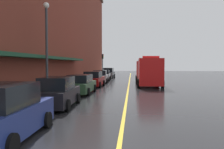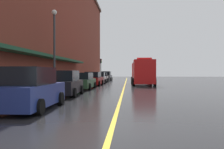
# 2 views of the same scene
# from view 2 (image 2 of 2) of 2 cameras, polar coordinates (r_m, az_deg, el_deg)

# --- Properties ---
(ground_plane) EXTENTS (112.00, 112.00, 0.00)m
(ground_plane) POSITION_cam_2_polar(r_m,az_deg,el_deg) (31.54, 3.28, -2.44)
(ground_plane) COLOR #232326
(sidewalk_left) EXTENTS (2.40, 70.00, 0.15)m
(sidewalk_left) POSITION_cam_2_polar(r_m,az_deg,el_deg) (32.24, -7.81, -2.25)
(sidewalk_left) COLOR #ADA8A0
(sidewalk_left) RESTS_ON ground
(lane_center_stripe) EXTENTS (0.16, 70.00, 0.01)m
(lane_center_stripe) POSITION_cam_2_polar(r_m,az_deg,el_deg) (31.54, 3.28, -2.44)
(lane_center_stripe) COLOR gold
(lane_center_stripe) RESTS_ON ground
(brick_building_left) EXTENTS (13.38, 64.00, 18.73)m
(brick_building_left) POSITION_cam_2_polar(r_m,az_deg,el_deg) (34.43, -20.53, 13.48)
(brick_building_left) COLOR maroon
(brick_building_left) RESTS_ON ground
(parked_car_0) EXTENTS (2.08, 4.62, 1.89)m
(parked_car_0) POSITION_cam_2_polar(r_m,az_deg,el_deg) (10.84, -19.49, -3.61)
(parked_car_0) COLOR navy
(parked_car_0) RESTS_ON ground
(parked_car_1) EXTENTS (2.13, 4.44, 1.78)m
(parked_car_1) POSITION_cam_2_polar(r_m,az_deg,el_deg) (16.58, -11.59, -2.31)
(parked_car_1) COLOR black
(parked_car_1) RESTS_ON ground
(parked_car_2) EXTENTS (2.15, 4.87, 1.63)m
(parked_car_2) POSITION_cam_2_polar(r_m,az_deg,el_deg) (22.75, -7.32, -1.68)
(parked_car_2) COLOR #2D5133
(parked_car_2) RESTS_ON ground
(parked_car_3) EXTENTS (2.22, 4.39, 1.71)m
(parked_car_3) POSITION_cam_2_polar(r_m,az_deg,el_deg) (28.88, -4.70, -1.13)
(parked_car_3) COLOR maroon
(parked_car_3) RESTS_ON ground
(parked_car_4) EXTENTS (2.23, 4.42, 1.68)m
(parked_car_4) POSITION_cam_2_polar(r_m,az_deg,el_deg) (34.52, -3.27, -0.87)
(parked_car_4) COLOR silver
(parked_car_4) RESTS_ON ground
(parked_car_5) EXTENTS (2.06, 4.21, 1.59)m
(parked_car_5) POSITION_cam_2_polar(r_m,az_deg,el_deg) (39.59, -2.36, -0.74)
(parked_car_5) COLOR silver
(parked_car_5) RESTS_ON ground
(parked_car_6) EXTENTS (2.14, 4.41, 1.83)m
(parked_car_6) POSITION_cam_2_polar(r_m,az_deg,el_deg) (44.89, -1.39, -0.46)
(parked_car_6) COLOR #595B60
(parked_car_6) RESTS_ON ground
(fire_truck) EXTENTS (2.89, 9.50, 3.37)m
(fire_truck) POSITION_cam_2_polar(r_m,az_deg,el_deg) (30.65, 7.55, 0.48)
(fire_truck) COLOR red
(fire_truck) RESTS_ON ground
(parking_meter_1) EXTENTS (0.14, 0.18, 1.33)m
(parking_meter_1) POSITION_cam_2_polar(r_m,az_deg,el_deg) (32.93, -6.04, -0.47)
(parking_meter_1) COLOR #4C4C51
(parking_meter_1) RESTS_ON sidewalk_left
(street_lamp_left) EXTENTS (0.44, 0.44, 6.94)m
(street_lamp_left) POSITION_cam_2_polar(r_m,az_deg,el_deg) (20.61, -14.22, 8.19)
(street_lamp_left) COLOR #33383D
(street_lamp_left) RESTS_ON sidewalk_left
(traffic_light_near) EXTENTS (0.38, 0.36, 4.30)m
(traffic_light_near) POSITION_cam_2_polar(r_m,az_deg,el_deg) (47.57, -2.80, 2.38)
(traffic_light_near) COLOR #232326
(traffic_light_near) RESTS_ON sidewalk_left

